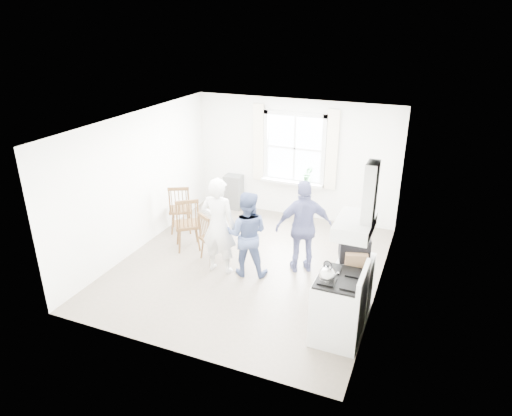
{
  "coord_description": "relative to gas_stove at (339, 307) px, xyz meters",
  "views": [
    {
      "loc": [
        2.85,
        -6.62,
        4.18
      ],
      "look_at": [
        0.04,
        0.2,
        1.06
      ],
      "focal_mm": 32.0,
      "sensor_mm": 36.0,
      "label": 1
    }
  ],
  "objects": [
    {
      "name": "person_left",
      "position": [
        -2.33,
        0.99,
        0.39
      ],
      "size": [
        0.65,
        0.65,
        1.74
      ],
      "primitive_type": "imported",
      "rotation": [
        0.0,
        0.0,
        3.17
      ],
      "color": "silver",
      "rests_on": "ground"
    },
    {
      "name": "windsor_chair_c",
      "position": [
        -3.22,
        1.44,
        0.17
      ],
      "size": [
        0.63,
        0.63,
        1.08
      ],
      "color": "#4E3219",
      "rests_on": "ground"
    },
    {
      "name": "person_mid",
      "position": [
        -1.85,
        1.09,
        0.28
      ],
      "size": [
        0.89,
        0.89,
        1.52
      ],
      "primitive_type": "imported",
      "rotation": [
        0.0,
        0.0,
        3.38
      ],
      "color": "#455481",
      "rests_on": "ground"
    },
    {
      "name": "low_cabinet",
      "position": [
        0.07,
        0.7,
        -0.03
      ],
      "size": [
        0.5,
        0.55,
        0.9
      ],
      "primitive_type": "cube",
      "color": "silver",
      "rests_on": "ground"
    },
    {
      "name": "shelf_unit",
      "position": [
        -3.31,
        3.68,
        -0.08
      ],
      "size": [
        0.4,
        0.3,
        0.8
      ],
      "primitive_type": "cube",
      "color": "slate",
      "rests_on": "ground"
    },
    {
      "name": "cardboard_box",
      "position": [
        0.09,
        0.51,
        0.52
      ],
      "size": [
        0.36,
        0.29,
        0.2
      ],
      "primitive_type": "cube",
      "rotation": [
        0.0,
        0.0,
        0.25
      ],
      "color": "#916B46",
      "rests_on": "low_cabinet"
    },
    {
      "name": "windsor_chair_a",
      "position": [
        -3.76,
        2.05,
        0.15
      ],
      "size": [
        0.59,
        0.58,
        1.04
      ],
      "color": "#4E3219",
      "rests_on": "ground"
    },
    {
      "name": "kettle",
      "position": [
        -0.16,
        -0.15,
        0.57
      ],
      "size": [
        0.22,
        0.22,
        0.31
      ],
      "color": "silver",
      "rests_on": "gas_stove"
    },
    {
      "name": "potted_plant",
      "position": [
        -1.56,
        3.71,
        0.55
      ],
      "size": [
        0.25,
        0.25,
        0.37
      ],
      "primitive_type": "imported",
      "rotation": [
        0.0,
        0.0,
        0.29
      ],
      "color": "#2F6937",
      "rests_on": "window_assembly"
    },
    {
      "name": "stereo_stack",
      "position": [
        0.03,
        0.68,
        0.61
      ],
      "size": [
        0.51,
        0.48,
        0.38
      ],
      "color": "black",
      "rests_on": "low_cabinet"
    },
    {
      "name": "person_right",
      "position": [
        -0.99,
        1.57,
        0.35
      ],
      "size": [
        1.32,
        1.32,
        1.67
      ],
      "primitive_type": "imported",
      "rotation": [
        0.0,
        0.0,
        3.63
      ],
      "color": "navy",
      "rests_on": "ground"
    },
    {
      "name": "range_hood",
      "position": [
        0.16,
        -0.0,
        1.42
      ],
      "size": [
        0.45,
        0.76,
        0.94
      ],
      "color": "silver",
      "rests_on": "room_shell"
    },
    {
      "name": "room_shell",
      "position": [
        -1.91,
        1.35,
        0.82
      ],
      "size": [
        4.62,
        5.12,
        2.64
      ],
      "color": "#7A6D5E",
      "rests_on": "ground"
    },
    {
      "name": "windsor_chair_b",
      "position": [
        -2.68,
        1.22,
        0.09
      ],
      "size": [
        0.54,
        0.54,
        0.94
      ],
      "color": "#4E3219",
      "rests_on": "ground"
    },
    {
      "name": "gas_stove",
      "position": [
        0.0,
        0.0,
        0.0
      ],
      "size": [
        0.68,
        0.76,
        1.12
      ],
      "color": "white",
      "rests_on": "ground"
    },
    {
      "name": "window_assembly",
      "position": [
        -1.91,
        3.8,
        0.98
      ],
      "size": [
        1.88,
        0.24,
        1.7
      ],
      "color": "white",
      "rests_on": "room_shell"
    }
  ]
}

